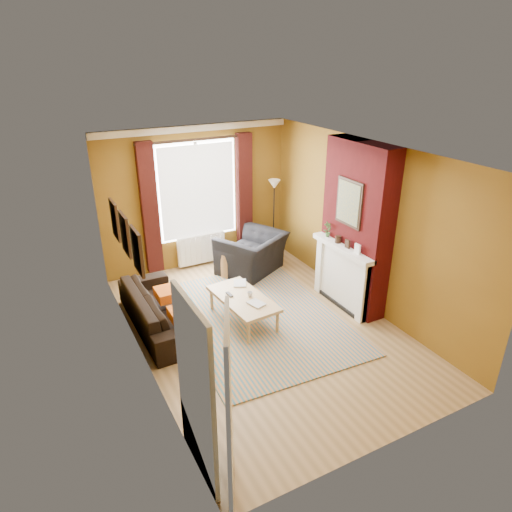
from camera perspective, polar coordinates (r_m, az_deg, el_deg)
name	(u,v)px	position (r m, az deg, el deg)	size (l,w,h in m)	color
ground	(263,327)	(7.40, 0.91, -8.85)	(5.50, 5.50, 0.00)	olive
room_walls	(291,234)	(7.26, 4.36, 2.73)	(3.82, 5.54, 2.83)	brown
striped_rug	(258,317)	(7.62, 0.23, -7.69)	(2.65, 3.57, 0.02)	teal
sofa	(161,309)	(7.43, -11.83, -6.45)	(2.14, 0.84, 0.62)	black
armchair	(252,253)	(8.99, -0.53, 0.32)	(1.20, 1.05, 0.78)	black
coffee_table	(243,300)	(7.36, -1.65, -5.48)	(0.77, 1.37, 0.44)	tan
wicker_stool	(230,264)	(8.90, -3.31, -0.99)	(0.43, 0.43, 0.49)	#A37547
floor_lamp	(274,196)	(9.45, 2.28, 7.44)	(0.30, 0.30, 1.65)	black
book_a	(252,306)	(7.07, -0.53, -6.24)	(0.20, 0.26, 0.02)	#999999
book_b	(234,283)	(7.74, -2.81, -3.42)	(0.21, 0.28, 0.02)	#999999
mug	(250,294)	(7.32, -0.76, -4.81)	(0.09, 0.09, 0.08)	#999999
tv_remote	(229,294)	(7.40, -3.35, -4.81)	(0.06, 0.17, 0.02)	#232326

